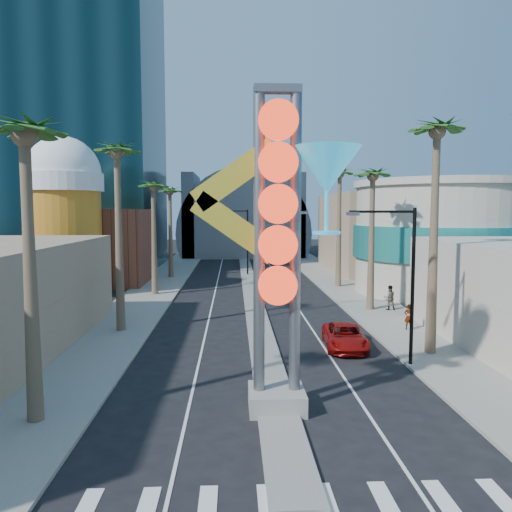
{
  "coord_description": "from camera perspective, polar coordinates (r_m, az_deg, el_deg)",
  "views": [
    {
      "loc": [
        -1.67,
        -16.12,
        7.85
      ],
      "look_at": [
        -0.04,
        20.43,
        4.52
      ],
      "focal_mm": 35.0,
      "sensor_mm": 36.0,
      "label": 1
    }
  ],
  "objects": [
    {
      "name": "palm_3",
      "position": [
        58.61,
        -9.82,
        6.73
      ],
      "size": [
        2.4,
        2.4,
        11.2
      ],
      "color": "brown",
      "rests_on": "ground"
    },
    {
      "name": "hotel_tower",
      "position": [
        73.13,
        -19.68,
        18.47
      ],
      "size": [
        20.0,
        20.0,
        50.0
      ],
      "primitive_type": "cube",
      "color": "black",
      "rests_on": "ground"
    },
    {
      "name": "pedestrian_b",
      "position": [
        40.32,
        15.01,
        -4.6
      ],
      "size": [
        0.96,
        0.76,
        1.91
      ],
      "primitive_type": "imported",
      "rotation": [
        0.0,
        0.0,
        3.1
      ],
      "color": "gray",
      "rests_on": "sidewalk_east"
    },
    {
      "name": "canopy",
      "position": [
        88.21,
        -1.48,
        2.91
      ],
      "size": [
        22.0,
        16.0,
        22.0
      ],
      "color": "slate",
      "rests_on": "ground"
    },
    {
      "name": "sidewalk_east",
      "position": [
        52.91,
        9.67,
        -3.32
      ],
      "size": [
        5.0,
        100.0,
        0.15
      ],
      "primitive_type": "cube",
      "color": "gray",
      "rests_on": "ground"
    },
    {
      "name": "filler_east",
      "position": [
        66.58,
        12.84,
        2.62
      ],
      "size": [
        10.0,
        20.0,
        10.0
      ],
      "primitive_type": "cube",
      "color": "#A08467",
      "rests_on": "ground"
    },
    {
      "name": "red_pickup",
      "position": [
        29.29,
        10.12,
        -9.05
      ],
      "size": [
        2.63,
        5.04,
        1.35
      ],
      "primitive_type": "imported",
      "rotation": [
        0.0,
        0.0,
        -0.08
      ],
      "color": "#9F0E0C",
      "rests_on": "ground"
    },
    {
      "name": "brick_filler_west",
      "position": [
        56.12,
        -17.35,
        1.04
      ],
      "size": [
        10.0,
        10.0,
        8.0
      ],
      "primitive_type": "cube",
      "color": "brown",
      "rests_on": "ground"
    },
    {
      "name": "pedestrian_a",
      "position": [
        34.05,
        17.05,
        -6.65
      ],
      "size": [
        0.61,
        0.41,
        1.67
      ],
      "primitive_type": "imported",
      "rotation": [
        0.0,
        0.0,
        3.15
      ],
      "color": "gray",
      "rests_on": "sidewalk_east"
    },
    {
      "name": "palm_5",
      "position": [
        28.43,
        19.95,
        11.81
      ],
      "size": [
        2.4,
        2.4,
        13.2
      ],
      "color": "brown",
      "rests_on": "ground"
    },
    {
      "name": "palm_1",
      "position": [
        33.08,
        -15.6,
        10.18
      ],
      "size": [
        2.4,
        2.4,
        12.7
      ],
      "color": "brown",
      "rests_on": "ground"
    },
    {
      "name": "ground",
      "position": [
        18.01,
        3.23,
        -20.64
      ],
      "size": [
        240.0,
        240.0,
        0.0
      ],
      "primitive_type": "plane",
      "color": "black",
      "rests_on": "ground"
    },
    {
      "name": "palm_2",
      "position": [
        46.73,
        -11.68,
        7.1
      ],
      "size": [
        2.4,
        2.4,
        11.2
      ],
      "color": "brown",
      "rests_on": "ground"
    },
    {
      "name": "sidewalk_west",
      "position": [
        52.3,
        -11.16,
        -3.44
      ],
      "size": [
        5.0,
        100.0,
        0.15
      ],
      "primitive_type": "cube",
      "color": "gray",
      "rests_on": "ground"
    },
    {
      "name": "median",
      "position": [
        54.71,
        -0.79,
        -2.96
      ],
      "size": [
        1.6,
        84.0,
        0.15
      ],
      "primitive_type": "cube",
      "color": "gray",
      "rests_on": "ground"
    },
    {
      "name": "palm_6",
      "position": [
        39.65,
        13.19,
        8.08
      ],
      "size": [
        2.4,
        2.4,
        11.7
      ],
      "color": "brown",
      "rests_on": "ground"
    },
    {
      "name": "neon_sign",
      "position": [
        19.26,
        4.88,
        3.57
      ],
      "size": [
        6.53,
        2.6,
        12.55
      ],
      "color": "gray",
      "rests_on": "ground"
    },
    {
      "name": "palm_0",
      "position": [
        19.66,
        -24.9,
        10.81
      ],
      "size": [
        2.4,
        2.4,
        11.7
      ],
      "color": "brown",
      "rests_on": "ground"
    },
    {
      "name": "turquoise_building",
      "position": [
        50.21,
        20.52,
        1.91
      ],
      "size": [
        16.6,
        16.6,
        10.6
      ],
      "color": "#BEB1A1",
      "rests_on": "ground"
    },
    {
      "name": "streetlight_1",
      "position": [
        60.21,
        -1.49,
        2.38
      ],
      "size": [
        3.79,
        0.25,
        8.0
      ],
      "color": "black",
      "rests_on": "ground"
    },
    {
      "name": "beer_mug",
      "position": [
        48.6,
        -21.03,
        4.86
      ],
      "size": [
        7.0,
        7.0,
        14.5
      ],
      "color": "orange",
      "rests_on": "ground"
    },
    {
      "name": "palm_7",
      "position": [
        51.33,
        9.54,
        8.46
      ],
      "size": [
        2.4,
        2.4,
        12.7
      ],
      "color": "brown",
      "rests_on": "ground"
    },
    {
      "name": "streetlight_2",
      "position": [
        25.72,
        16.52,
        -1.74
      ],
      "size": [
        3.45,
        0.25,
        8.0
      ],
      "color": "black",
      "rests_on": "ground"
    },
    {
      "name": "streetlight_0",
      "position": [
        36.31,
        0.95,
        0.51
      ],
      "size": [
        3.79,
        0.25,
        8.0
      ],
      "color": "black",
      "rests_on": "ground"
    }
  ]
}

